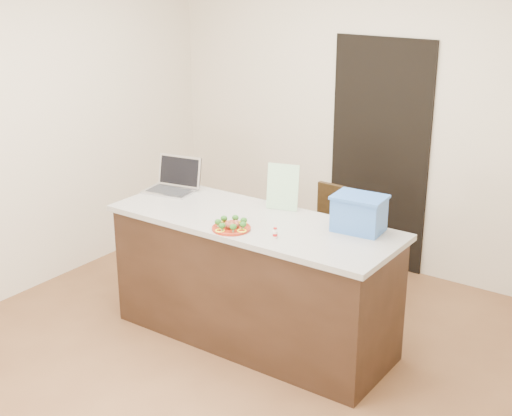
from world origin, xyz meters
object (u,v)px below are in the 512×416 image
Objects in this scene: island at (253,280)px; chair at (333,238)px; yogurt_bottle at (275,234)px; blue_box at (359,213)px; napkin at (231,227)px; laptop at (174,182)px; plate at (231,228)px.

chair reaches higher than island.
yogurt_bottle is at bearing -32.37° from island.
blue_box reaches higher than chair.
blue_box is (0.72, 0.43, 0.12)m from napkin.
island is at bearing -96.06° from chair.
island is 13.81× the size of napkin.
blue_box reaches higher than yogurt_bottle.
yogurt_bottle is (0.31, -0.20, 0.49)m from island.
island is at bearing 147.63° from yogurt_bottle.
chair is (1.02, 0.69, -0.46)m from laptop.
laptop reaches higher than chair.
blue_box reaches higher than plate.
island is at bearing -21.35° from laptop.
island is 8.00× the size of plate.
yogurt_bottle is 0.19× the size of blue_box.
laptop reaches higher than plate.
plate is 0.84m from blue_box.
laptop is at bearing 176.98° from blue_box.
yogurt_bottle is 1.23m from laptop.
island is 30.24× the size of yogurt_bottle.
chair is at bearing 79.80° from napkin.
yogurt_bottle reaches higher than napkin.
island is 0.53m from plate.
plate is 1.73× the size of napkin.
plate is (-0.01, -0.24, 0.47)m from island.
laptop is at bearing 155.29° from napkin.
laptop is (-0.87, 0.17, 0.53)m from island.
island is at bearing 79.58° from napkin.
laptop reaches higher than blue_box.
laptop reaches higher than napkin.
chair is at bearing 23.95° from laptop.
yogurt_bottle reaches higher than island.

